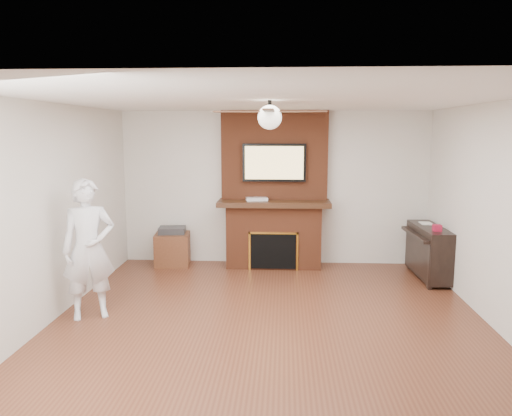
# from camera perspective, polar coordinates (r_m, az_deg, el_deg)

# --- Properties ---
(room_shell) EXTENTS (5.36, 5.86, 2.86)m
(room_shell) POSITION_cam_1_polar(r_m,az_deg,el_deg) (5.48, 1.53, -0.93)
(room_shell) COLOR #4E2617
(room_shell) RESTS_ON ground
(fireplace) EXTENTS (1.78, 0.64, 2.50)m
(fireplace) POSITION_cam_1_polar(r_m,az_deg,el_deg) (8.03, 2.07, 0.34)
(fireplace) COLOR brown
(fireplace) RESTS_ON ground
(tv) EXTENTS (1.00, 0.08, 0.60)m
(tv) POSITION_cam_1_polar(r_m,az_deg,el_deg) (7.92, 2.09, 5.20)
(tv) COLOR black
(tv) RESTS_ON fireplace
(ceiling_fan) EXTENTS (1.21, 1.21, 0.31)m
(ceiling_fan) POSITION_cam_1_polar(r_m,az_deg,el_deg) (5.40, 1.58, 10.45)
(ceiling_fan) COLOR black
(ceiling_fan) RESTS_ON room_shell
(person) EXTENTS (0.72, 0.62, 1.64)m
(person) POSITION_cam_1_polar(r_m,az_deg,el_deg) (6.12, -18.58, -4.47)
(person) COLOR silver
(person) RESTS_ON ground
(side_table) EXTENTS (0.60, 0.60, 0.63)m
(side_table) POSITION_cam_1_polar(r_m,az_deg,el_deg) (8.30, -9.51, -4.46)
(side_table) COLOR #542B18
(side_table) RESTS_ON ground
(piano) EXTENTS (0.49, 1.21, 0.87)m
(piano) POSITION_cam_1_polar(r_m,az_deg,el_deg) (7.85, 19.12, -4.63)
(piano) COLOR black
(piano) RESTS_ON ground
(cable_box) EXTENTS (0.37, 0.25, 0.05)m
(cable_box) POSITION_cam_1_polar(r_m,az_deg,el_deg) (7.93, 0.08, 1.03)
(cable_box) COLOR silver
(cable_box) RESTS_ON fireplace
(candle_orange) EXTENTS (0.07, 0.07, 0.13)m
(candle_orange) POSITION_cam_1_polar(r_m,az_deg,el_deg) (8.05, 0.27, -6.42)
(candle_orange) COLOR red
(candle_orange) RESTS_ON ground
(candle_green) EXTENTS (0.06, 0.06, 0.09)m
(candle_green) POSITION_cam_1_polar(r_m,az_deg,el_deg) (8.06, 1.16, -6.52)
(candle_green) COLOR #4C8033
(candle_green) RESTS_ON ground
(candle_cream) EXTENTS (0.08, 0.08, 0.10)m
(candle_cream) POSITION_cam_1_polar(r_m,az_deg,el_deg) (7.99, 2.99, -6.64)
(candle_cream) COLOR beige
(candle_cream) RESTS_ON ground
(candle_blue) EXTENTS (0.06, 0.06, 0.09)m
(candle_blue) POSITION_cam_1_polar(r_m,az_deg,el_deg) (8.03, 2.95, -6.62)
(candle_blue) COLOR teal
(candle_blue) RESTS_ON ground
(candle_cream_extra) EXTENTS (0.08, 0.08, 0.10)m
(candle_cream_extra) POSITION_cam_1_polar(r_m,az_deg,el_deg) (8.00, 0.79, -6.61)
(candle_cream_extra) COLOR beige
(candle_cream_extra) RESTS_ON ground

